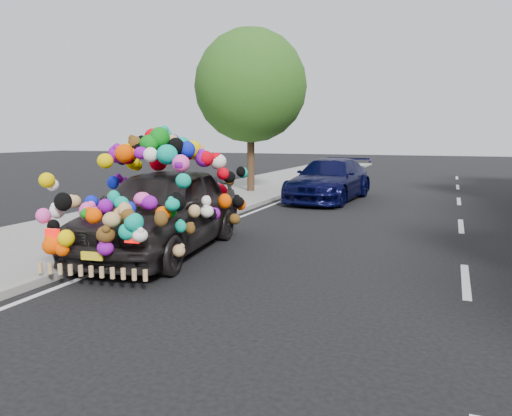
{
  "coord_description": "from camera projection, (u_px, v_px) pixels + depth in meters",
  "views": [
    {
      "loc": [
        3.3,
        -8.08,
        2.22
      ],
      "look_at": [
        -0.1,
        0.6,
        0.86
      ],
      "focal_mm": 35.0,
      "sensor_mm": 36.0,
      "label": 1
    }
  ],
  "objects": [
    {
      "name": "tree_near_sidewalk",
      "position": [
        251.0,
        86.0,
        18.5
      ],
      "size": [
        4.2,
        4.2,
        6.13
      ],
      "color": "#332114",
      "rests_on": "ground"
    },
    {
      "name": "ground",
      "position": [
        249.0,
        260.0,
        8.96
      ],
      "size": [
        100.0,
        100.0,
        0.0
      ],
      "primitive_type": "plane",
      "color": "black",
      "rests_on": "ground"
    },
    {
      "name": "plush_art_car",
      "position": [
        161.0,
        191.0,
        9.46
      ],
      "size": [
        2.87,
        5.2,
        2.27
      ],
      "rotation": [
        0.0,
        0.0,
        0.12
      ],
      "color": "black",
      "rests_on": "ground"
    },
    {
      "name": "lane_markings",
      "position": [
        466.0,
        281.0,
        7.66
      ],
      "size": [
        6.0,
        50.0,
        0.01
      ],
      "primitive_type": null,
      "color": "silver",
      "rests_on": "ground"
    },
    {
      "name": "navy_sedan",
      "position": [
        329.0,
        180.0,
        17.06
      ],
      "size": [
        2.37,
        5.05,
        1.42
      ],
      "primitive_type": "imported",
      "rotation": [
        0.0,
        0.0,
        -0.08
      ],
      "color": "black",
      "rests_on": "ground"
    },
    {
      "name": "sidewalk",
      "position": [
        60.0,
        239.0,
        10.5
      ],
      "size": [
        4.0,
        60.0,
        0.12
      ],
      "primitive_type": "cube",
      "color": "gray",
      "rests_on": "ground"
    },
    {
      "name": "kerb",
      "position": [
        138.0,
        246.0,
        9.8
      ],
      "size": [
        0.15,
        60.0,
        0.13
      ],
      "primitive_type": "cube",
      "color": "gray",
      "rests_on": "ground"
    }
  ]
}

